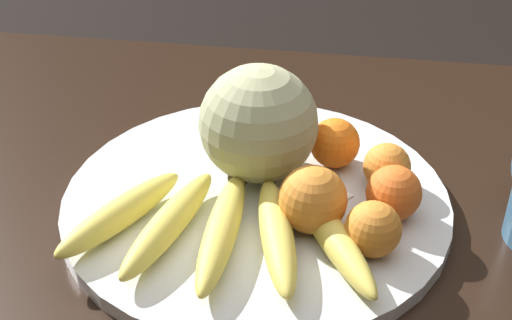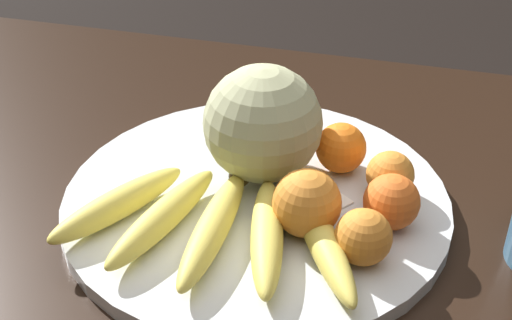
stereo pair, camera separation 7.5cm
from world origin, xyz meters
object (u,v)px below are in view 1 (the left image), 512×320
at_px(banana_bunch, 224,226).
at_px(orange_back_left, 373,229).
at_px(orange_mid_center, 394,193).
at_px(produce_tag, 321,187).
at_px(orange_back_right, 335,143).
at_px(orange_front_left, 313,199).
at_px(fruit_bowl, 256,201).
at_px(orange_front_right, 387,167).
at_px(kitchen_table, 208,268).
at_px(melon, 259,124).

bearing_deg(banana_bunch, orange_back_left, 92.06).
distance_m(banana_bunch, orange_mid_center, 0.19).
distance_m(orange_back_left, produce_tag, 0.13).
bearing_deg(orange_back_right, orange_mid_center, 127.19).
height_order(banana_bunch, orange_back_right, orange_back_right).
bearing_deg(produce_tag, banana_bunch, 85.98).
bearing_deg(orange_front_left, fruit_bowl, -34.97).
xyz_separation_m(fruit_bowl, banana_bunch, (0.02, 0.09, 0.03)).
xyz_separation_m(orange_front_right, orange_back_left, (0.01, 0.12, 0.00)).
height_order(orange_front_left, orange_front_right, orange_front_left).
bearing_deg(orange_front_right, banana_bunch, 36.59).
bearing_deg(kitchen_table, fruit_bowl, 167.46).
bearing_deg(orange_front_right, orange_back_right, -30.67).
height_order(melon, produce_tag, melon).
relative_size(banana_bunch, produce_tag, 4.44).
xyz_separation_m(fruit_bowl, orange_back_left, (-0.14, 0.08, 0.04)).
relative_size(orange_back_right, produce_tag, 0.78).
distance_m(melon, orange_back_left, 0.19).
height_order(orange_back_left, orange_back_right, orange_back_right).
relative_size(fruit_bowl, produce_tag, 5.73).
height_order(orange_front_right, orange_back_right, orange_back_right).
height_order(orange_mid_center, produce_tag, orange_mid_center).
xyz_separation_m(orange_front_right, produce_tag, (0.08, 0.02, -0.03)).
xyz_separation_m(kitchen_table, fruit_bowl, (-0.07, 0.01, 0.13)).
distance_m(banana_bunch, orange_back_left, 0.16).
xyz_separation_m(fruit_bowl, orange_front_right, (-0.15, -0.04, 0.04)).
bearing_deg(orange_front_left, orange_mid_center, -158.20).
relative_size(fruit_bowl, orange_back_left, 7.58).
distance_m(kitchen_table, orange_mid_center, 0.28).
xyz_separation_m(orange_front_right, orange_back_right, (0.06, -0.04, 0.00)).
bearing_deg(orange_mid_center, kitchen_table, -7.30).
distance_m(orange_front_left, orange_back_left, 0.07).
bearing_deg(melon, banana_bunch, 82.40).
xyz_separation_m(orange_back_left, orange_back_right, (0.05, -0.16, 0.00)).
height_order(banana_bunch, orange_mid_center, orange_mid_center).
relative_size(kitchen_table, produce_tag, 15.40).
xyz_separation_m(fruit_bowl, orange_back_right, (-0.09, -0.08, 0.04)).
xyz_separation_m(orange_back_left, produce_tag, (0.06, -0.11, -0.03)).
height_order(fruit_bowl, orange_back_right, orange_back_right).
bearing_deg(kitchen_table, orange_back_left, 154.89).
distance_m(melon, banana_bunch, 0.14).
bearing_deg(fruit_bowl, banana_bunch, 75.74).
xyz_separation_m(melon, orange_back_left, (-0.14, 0.13, -0.04)).
distance_m(melon, orange_mid_center, 0.18).
height_order(banana_bunch, orange_front_left, orange_front_left).
distance_m(kitchen_table, produce_tag, 0.20).
height_order(fruit_bowl, banana_bunch, banana_bunch).
relative_size(melon, orange_back_right, 2.28).
bearing_deg(kitchen_table, orange_back_right, -156.64).
bearing_deg(melon, orange_front_right, 178.73).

